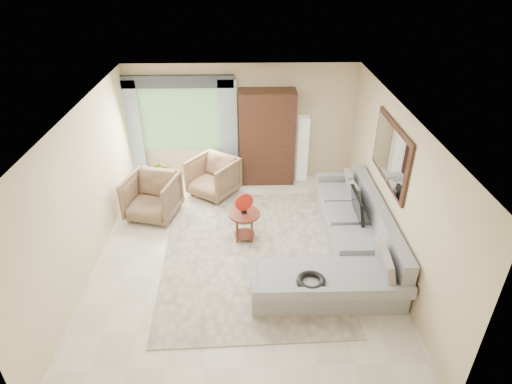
{
  "coord_description": "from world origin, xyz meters",
  "views": [
    {
      "loc": [
        0.1,
        -5.98,
        4.74
      ],
      "look_at": [
        0.25,
        0.35,
        1.05
      ],
      "focal_mm": 30.0,
      "sensor_mm": 36.0,
      "label": 1
    }
  ],
  "objects_px": {
    "armchair_left": "(152,197)",
    "armchair_right": "(213,177)",
    "tv_screen": "(357,206)",
    "potted_plant": "(160,173)",
    "armoire": "(267,138)",
    "coffee_table": "(244,226)",
    "sectional_sofa": "(347,245)",
    "floor_lamp": "(302,149)"
  },
  "relations": [
    {
      "from": "tv_screen",
      "to": "floor_lamp",
      "type": "bearing_deg",
      "value": 106.34
    },
    {
      "from": "potted_plant",
      "to": "floor_lamp",
      "type": "height_order",
      "value": "floor_lamp"
    },
    {
      "from": "tv_screen",
      "to": "armchair_left",
      "type": "relative_size",
      "value": 0.77
    },
    {
      "from": "coffee_table",
      "to": "armchair_left",
      "type": "height_order",
      "value": "armchair_left"
    },
    {
      "from": "floor_lamp",
      "to": "potted_plant",
      "type": "bearing_deg",
      "value": -176.53
    },
    {
      "from": "tv_screen",
      "to": "armchair_left",
      "type": "bearing_deg",
      "value": 167.03
    },
    {
      "from": "coffee_table",
      "to": "armchair_right",
      "type": "xyz_separation_m",
      "value": [
        -0.67,
        1.68,
        0.11
      ]
    },
    {
      "from": "potted_plant",
      "to": "armoire",
      "type": "height_order",
      "value": "armoire"
    },
    {
      "from": "tv_screen",
      "to": "armoire",
      "type": "xyz_separation_m",
      "value": [
        -1.5,
        2.33,
        0.33
      ]
    },
    {
      "from": "floor_lamp",
      "to": "tv_screen",
      "type": "bearing_deg",
      "value": -73.66
    },
    {
      "from": "tv_screen",
      "to": "armchair_right",
      "type": "xyz_separation_m",
      "value": [
        -2.68,
        1.72,
        -0.31
      ]
    },
    {
      "from": "armchair_left",
      "to": "armchair_right",
      "type": "relative_size",
      "value": 1.05
    },
    {
      "from": "sectional_sofa",
      "to": "armchair_right",
      "type": "distance_m",
      "value": 3.32
    },
    {
      "from": "tv_screen",
      "to": "armchair_left",
      "type": "xyz_separation_m",
      "value": [
        -3.82,
        0.88,
        -0.28
      ]
    },
    {
      "from": "armoire",
      "to": "tv_screen",
      "type": "bearing_deg",
      "value": -57.2
    },
    {
      "from": "armchair_right",
      "to": "floor_lamp",
      "type": "height_order",
      "value": "floor_lamp"
    },
    {
      "from": "coffee_table",
      "to": "potted_plant",
      "type": "height_order",
      "value": "coffee_table"
    },
    {
      "from": "sectional_sofa",
      "to": "armchair_left",
      "type": "bearing_deg",
      "value": 157.8
    },
    {
      "from": "sectional_sofa",
      "to": "armchair_right",
      "type": "bearing_deg",
      "value": 136.55
    },
    {
      "from": "sectional_sofa",
      "to": "tv_screen",
      "type": "bearing_deg",
      "value": 64.89
    },
    {
      "from": "sectional_sofa",
      "to": "potted_plant",
      "type": "distance_m",
      "value": 4.57
    },
    {
      "from": "potted_plant",
      "to": "armoire",
      "type": "relative_size",
      "value": 0.26
    },
    {
      "from": "armchair_left",
      "to": "floor_lamp",
      "type": "height_order",
      "value": "floor_lamp"
    },
    {
      "from": "armchair_right",
      "to": "tv_screen",
      "type": "bearing_deg",
      "value": 2.32
    },
    {
      "from": "armchair_left",
      "to": "armchair_right",
      "type": "xyz_separation_m",
      "value": [
        1.14,
        0.84,
        -0.02
      ]
    },
    {
      "from": "armchair_right",
      "to": "sectional_sofa",
      "type": "bearing_deg",
      "value": -8.5
    },
    {
      "from": "armchair_right",
      "to": "floor_lamp",
      "type": "bearing_deg",
      "value": 53.73
    },
    {
      "from": "tv_screen",
      "to": "armchair_left",
      "type": "height_order",
      "value": "tv_screen"
    },
    {
      "from": "tv_screen",
      "to": "armoire",
      "type": "distance_m",
      "value": 2.79
    },
    {
      "from": "armoire",
      "to": "floor_lamp",
      "type": "relative_size",
      "value": 1.4
    },
    {
      "from": "tv_screen",
      "to": "coffee_table",
      "type": "bearing_deg",
      "value": 178.96
    },
    {
      "from": "armchair_left",
      "to": "potted_plant",
      "type": "bearing_deg",
      "value": 108.24
    },
    {
      "from": "tv_screen",
      "to": "armchair_right",
      "type": "distance_m",
      "value": 3.2
    },
    {
      "from": "tv_screen",
      "to": "potted_plant",
      "type": "height_order",
      "value": "tv_screen"
    },
    {
      "from": "sectional_sofa",
      "to": "tv_screen",
      "type": "relative_size",
      "value": 4.68
    },
    {
      "from": "sectional_sofa",
      "to": "floor_lamp",
      "type": "height_order",
      "value": "floor_lamp"
    },
    {
      "from": "potted_plant",
      "to": "armoire",
      "type": "bearing_deg",
      "value": 3.2
    },
    {
      "from": "tv_screen",
      "to": "armchair_right",
      "type": "relative_size",
      "value": 0.81
    },
    {
      "from": "coffee_table",
      "to": "armchair_left",
      "type": "relative_size",
      "value": 0.6
    },
    {
      "from": "armchair_left",
      "to": "armchair_right",
      "type": "distance_m",
      "value": 1.41
    },
    {
      "from": "armchair_left",
      "to": "armoire",
      "type": "xyz_separation_m",
      "value": [
        2.32,
        1.45,
        0.61
      ]
    },
    {
      "from": "tv_screen",
      "to": "armoire",
      "type": "bearing_deg",
      "value": 122.8
    }
  ]
}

